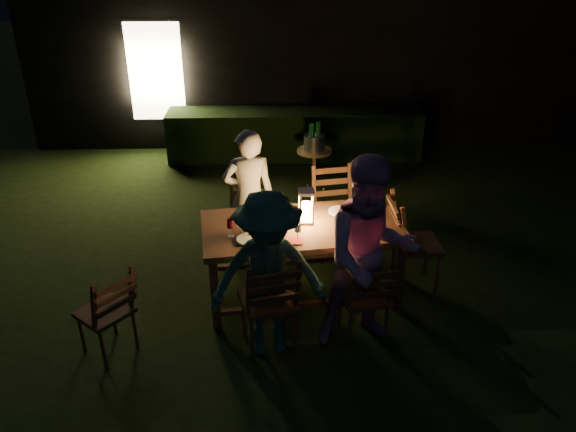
{
  "coord_description": "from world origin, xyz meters",
  "views": [
    {
      "loc": [
        -0.89,
        -5.27,
        3.47
      ],
      "look_at": [
        -0.73,
        -0.07,
        0.8
      ],
      "focal_mm": 35.0,
      "sensor_mm": 36.0,
      "label": 1
    }
  ],
  "objects_px": {
    "chair_near_left": "(269,317)",
    "chair_far_right": "(335,229)",
    "chair_near_right": "(364,310)",
    "bottle_bucket_a": "(311,140)",
    "lantern": "(306,208)",
    "ice_bucket": "(314,142)",
    "bottle_table": "(277,214)",
    "side_table": "(314,155)",
    "dining_table": "(302,232)",
    "chair_end": "(413,257)",
    "bottle_bucket_b": "(318,138)",
    "person_house_side": "(249,197)",
    "person_opp_right": "(370,255)",
    "person_opp_left": "(268,276)",
    "chair_spare": "(108,326)",
    "chair_far_left": "(251,237)"
  },
  "relations": [
    {
      "from": "chair_near_left",
      "to": "person_opp_left",
      "type": "bearing_deg",
      "value": -99.0
    },
    {
      "from": "person_opp_left",
      "to": "bottle_bucket_a",
      "type": "bearing_deg",
      "value": 72.36
    },
    {
      "from": "person_opp_left",
      "to": "chair_near_right",
      "type": "bearing_deg",
      "value": 3.2
    },
    {
      "from": "chair_spare",
      "to": "person_opp_right",
      "type": "xyz_separation_m",
      "value": [
        2.34,
        0.11,
        0.63
      ]
    },
    {
      "from": "lantern",
      "to": "side_table",
      "type": "xyz_separation_m",
      "value": [
        0.27,
        2.53,
        -0.4
      ]
    },
    {
      "from": "chair_near_left",
      "to": "ice_bucket",
      "type": "distance_m",
      "value": 3.5
    },
    {
      "from": "chair_far_left",
      "to": "side_table",
      "type": "xyz_separation_m",
      "value": [
        0.86,
        1.88,
        0.28
      ]
    },
    {
      "from": "side_table",
      "to": "bottle_bucket_a",
      "type": "xyz_separation_m",
      "value": [
        -0.05,
        -0.04,
        0.24
      ]
    },
    {
      "from": "chair_far_right",
      "to": "side_table",
      "type": "height_order",
      "value": "chair_far_right"
    },
    {
      "from": "side_table",
      "to": "dining_table",
      "type": "bearing_deg",
      "value": -96.99
    },
    {
      "from": "lantern",
      "to": "chair_far_right",
      "type": "bearing_deg",
      "value": 62.96
    },
    {
      "from": "lantern",
      "to": "chair_far_left",
      "type": "bearing_deg",
      "value": 132.27
    },
    {
      "from": "side_table",
      "to": "bottle_bucket_b",
      "type": "relative_size",
      "value": 2.08
    },
    {
      "from": "chair_end",
      "to": "bottle_bucket_b",
      "type": "xyz_separation_m",
      "value": [
        -0.85,
        2.46,
        0.5
      ]
    },
    {
      "from": "bottle_bucket_b",
      "to": "lantern",
      "type": "bearing_deg",
      "value": -97.19
    },
    {
      "from": "bottle_bucket_a",
      "to": "person_opp_left",
      "type": "bearing_deg",
      "value": -100.04
    },
    {
      "from": "chair_end",
      "to": "lantern",
      "type": "height_order",
      "value": "lantern"
    },
    {
      "from": "person_house_side",
      "to": "lantern",
      "type": "relative_size",
      "value": 4.53
    },
    {
      "from": "chair_near_left",
      "to": "chair_near_right",
      "type": "bearing_deg",
      "value": -6.05
    },
    {
      "from": "bottle_table",
      "to": "ice_bucket",
      "type": "xyz_separation_m",
      "value": [
        0.56,
        2.62,
        -0.19
      ]
    },
    {
      "from": "chair_far_right",
      "to": "bottle_bucket_a",
      "type": "xyz_separation_m",
      "value": [
        -0.18,
        1.71,
        0.5
      ]
    },
    {
      "from": "person_opp_right",
      "to": "person_opp_left",
      "type": "bearing_deg",
      "value": 180.0
    },
    {
      "from": "chair_spare",
      "to": "bottle_table",
      "type": "bearing_deg",
      "value": -21.16
    },
    {
      "from": "chair_spare",
      "to": "chair_end",
      "type": "bearing_deg",
      "value": -30.54
    },
    {
      "from": "chair_near_left",
      "to": "person_house_side",
      "type": "relative_size",
      "value": 0.67
    },
    {
      "from": "chair_far_right",
      "to": "bottle_bucket_b",
      "type": "xyz_separation_m",
      "value": [
        -0.08,
        1.79,
        0.5
      ]
    },
    {
      "from": "chair_near_left",
      "to": "lantern",
      "type": "relative_size",
      "value": 3.03
    },
    {
      "from": "chair_near_left",
      "to": "chair_near_right",
      "type": "xyz_separation_m",
      "value": [
        0.89,
        0.12,
        -0.03
      ]
    },
    {
      "from": "bottle_table",
      "to": "chair_far_right",
      "type": "bearing_deg",
      "value": 51.63
    },
    {
      "from": "chair_near_right",
      "to": "lantern",
      "type": "xyz_separation_m",
      "value": [
        -0.51,
        0.76,
        0.7
      ]
    },
    {
      "from": "chair_far_left",
      "to": "chair_far_right",
      "type": "xyz_separation_m",
      "value": [
        0.99,
        0.13,
        0.02
      ]
    },
    {
      "from": "chair_near_left",
      "to": "chair_far_right",
      "type": "bearing_deg",
      "value": 50.97
    },
    {
      "from": "chair_end",
      "to": "person_house_side",
      "type": "xyz_separation_m",
      "value": [
        -1.77,
        0.59,
        0.47
      ]
    },
    {
      "from": "chair_near_right",
      "to": "chair_far_right",
      "type": "height_order",
      "value": "chair_far_right"
    },
    {
      "from": "person_house_side",
      "to": "bottle_bucket_b",
      "type": "distance_m",
      "value": 2.09
    },
    {
      "from": "ice_bucket",
      "to": "bottle_bucket_a",
      "type": "height_order",
      "value": "bottle_bucket_a"
    },
    {
      "from": "dining_table",
      "to": "chair_near_right",
      "type": "xyz_separation_m",
      "value": [
        0.55,
        -0.7,
        -0.46
      ]
    },
    {
      "from": "bottle_bucket_a",
      "to": "person_opp_right",
      "type": "bearing_deg",
      "value": -85.01
    },
    {
      "from": "chair_far_left",
      "to": "chair_far_right",
      "type": "distance_m",
      "value": 1.0
    },
    {
      "from": "bottle_table",
      "to": "ice_bucket",
      "type": "bearing_deg",
      "value": 77.82
    },
    {
      "from": "chair_end",
      "to": "person_house_side",
      "type": "distance_m",
      "value": 1.92
    },
    {
      "from": "chair_end",
      "to": "person_house_side",
      "type": "height_order",
      "value": "person_house_side"
    },
    {
      "from": "lantern",
      "to": "ice_bucket",
      "type": "distance_m",
      "value": 2.55
    },
    {
      "from": "ice_bucket",
      "to": "dining_table",
      "type": "bearing_deg",
      "value": -96.99
    },
    {
      "from": "lantern",
      "to": "ice_bucket",
      "type": "bearing_deg",
      "value": 83.81
    },
    {
      "from": "chair_near_left",
      "to": "chair_end",
      "type": "height_order",
      "value": "chair_end"
    },
    {
      "from": "lantern",
      "to": "bottle_bucket_a",
      "type": "xyz_separation_m",
      "value": [
        0.22,
        2.49,
        -0.16
      ]
    },
    {
      "from": "chair_end",
      "to": "person_opp_left",
      "type": "height_order",
      "value": "person_opp_left"
    },
    {
      "from": "person_opp_left",
      "to": "ice_bucket",
      "type": "xyz_separation_m",
      "value": [
        0.65,
        3.46,
        -0.02
      ]
    },
    {
      "from": "chair_near_right",
      "to": "bottle_bucket_a",
      "type": "bearing_deg",
      "value": 85.09
    }
  ]
}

